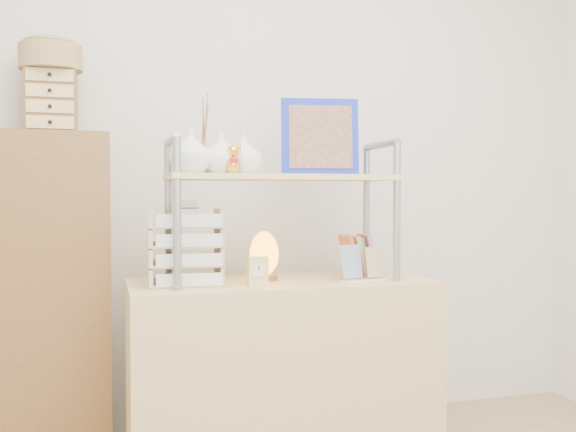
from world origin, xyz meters
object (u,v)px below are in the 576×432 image
Objects in this scene: desk at (282,373)px; letter_tray at (186,251)px; salt_lamp at (264,255)px; cabinet at (54,295)px.

desk is 0.63m from letter_tray.
salt_lamp is (0.32, 0.03, -0.03)m from letter_tray.
desk is at bearing -24.21° from cabinet.
salt_lamp is at bearing 6.30° from letter_tray.
desk is 0.48m from salt_lamp.
letter_tray is at bearing -173.70° from salt_lamp.
desk is 3.74× the size of letter_tray.
cabinet is (-0.88, 0.37, 0.30)m from desk.
cabinet is 0.90m from salt_lamp.
letter_tray is at bearing -179.95° from desk.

